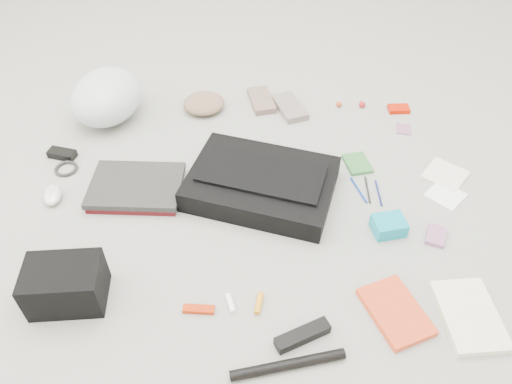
{
  "coord_description": "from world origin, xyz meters",
  "views": [
    {
      "loc": [
        -0.03,
        -1.23,
        1.26
      ],
      "look_at": [
        0.0,
        0.0,
        0.05
      ],
      "focal_mm": 35.0,
      "sensor_mm": 36.0,
      "label": 1
    }
  ],
  "objects_px": {
    "laptop": "(136,185)",
    "bike_helmet": "(107,97)",
    "camera_bag": "(65,285)",
    "accordion_wallet": "(389,226)",
    "messenger_bag": "(261,184)",
    "book_red": "(396,312)"
  },
  "relations": [
    {
      "from": "laptop",
      "to": "bike_helmet",
      "type": "distance_m",
      "value": 0.49
    },
    {
      "from": "camera_bag",
      "to": "accordion_wallet",
      "type": "xyz_separation_m",
      "value": [
        0.99,
        0.24,
        -0.04
      ]
    },
    {
      "from": "laptop",
      "to": "camera_bag",
      "type": "bearing_deg",
      "value": -102.57
    },
    {
      "from": "messenger_bag",
      "to": "bike_helmet",
      "type": "relative_size",
      "value": 1.47
    },
    {
      "from": "messenger_bag",
      "to": "camera_bag",
      "type": "height_order",
      "value": "camera_bag"
    },
    {
      "from": "laptop",
      "to": "bike_helmet",
      "type": "height_order",
      "value": "bike_helmet"
    },
    {
      "from": "bike_helmet",
      "to": "messenger_bag",
      "type": "bearing_deg",
      "value": -19.64
    },
    {
      "from": "laptop",
      "to": "book_red",
      "type": "relative_size",
      "value": 1.54
    },
    {
      "from": "laptop",
      "to": "camera_bag",
      "type": "distance_m",
      "value": 0.47
    },
    {
      "from": "messenger_bag",
      "to": "book_red",
      "type": "bearing_deg",
      "value": -35.59
    },
    {
      "from": "laptop",
      "to": "book_red",
      "type": "distance_m",
      "value": 0.97
    },
    {
      "from": "bike_helmet",
      "to": "book_red",
      "type": "xyz_separation_m",
      "value": [
        0.99,
        -0.98,
        -0.09
      ]
    },
    {
      "from": "laptop",
      "to": "book_red",
      "type": "bearing_deg",
      "value": -28.94
    },
    {
      "from": "messenger_bag",
      "to": "book_red",
      "type": "height_order",
      "value": "messenger_bag"
    },
    {
      "from": "messenger_bag",
      "to": "laptop",
      "type": "relative_size",
      "value": 1.54
    },
    {
      "from": "accordion_wallet",
      "to": "bike_helmet",
      "type": "bearing_deg",
      "value": 136.88
    },
    {
      "from": "accordion_wallet",
      "to": "messenger_bag",
      "type": "bearing_deg",
      "value": 144.46
    },
    {
      "from": "laptop",
      "to": "messenger_bag",
      "type": "bearing_deg",
      "value": 1.95
    },
    {
      "from": "bike_helmet",
      "to": "book_red",
      "type": "distance_m",
      "value": 1.4
    },
    {
      "from": "messenger_bag",
      "to": "laptop",
      "type": "distance_m",
      "value": 0.45
    },
    {
      "from": "messenger_bag",
      "to": "camera_bag",
      "type": "bearing_deg",
      "value": -124.69
    },
    {
      "from": "messenger_bag",
      "to": "laptop",
      "type": "bearing_deg",
      "value": -163.35
    }
  ]
}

